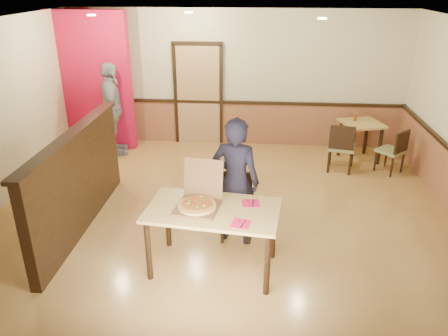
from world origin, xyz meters
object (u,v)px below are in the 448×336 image
(side_chair_left, at_px, (341,146))
(diner, at_px, (236,182))
(passerby, at_px, (112,109))
(side_table, at_px, (361,131))
(diner_chair, at_px, (236,203))
(side_chair_right, at_px, (394,149))
(pizza_box, at_px, (198,202))
(main_table, at_px, (213,217))
(condiment, at_px, (355,117))

(side_chair_left, distance_m, diner, 3.08)
(passerby, bearing_deg, side_chair_left, -115.57)
(side_table, bearing_deg, diner_chair, -127.50)
(side_chair_right, height_order, passerby, passerby)
(pizza_box, bearing_deg, passerby, 130.18)
(diner, height_order, pizza_box, diner)
(passerby, xyz_separation_m, pizza_box, (2.23, -3.66, -0.03))
(side_table, height_order, passerby, passerby)
(passerby, height_order, pizza_box, passerby)
(main_table, height_order, pizza_box, pizza_box)
(diner, bearing_deg, diner_chair, -80.28)
(side_chair_right, bearing_deg, diner, -0.63)
(passerby, bearing_deg, diner, -157.41)
(side_chair_left, xyz_separation_m, passerby, (-4.44, 0.54, 0.42))
(side_chair_right, relative_size, diner, 0.48)
(main_table, distance_m, diner, 0.73)
(diner_chair, height_order, side_table, diner_chair)
(side_chair_left, xyz_separation_m, side_table, (0.46, 0.62, 0.08))
(pizza_box, bearing_deg, side_table, 63.24)
(condiment, bearing_deg, side_table, -43.21)
(diner_chair, bearing_deg, pizza_box, -118.91)
(pizza_box, bearing_deg, diner_chair, 71.40)
(diner_chair, height_order, passerby, passerby)
(diner, xyz_separation_m, condiment, (2.15, 3.20, -0.03))
(diner_chair, distance_m, passerby, 3.92)
(pizza_box, bearing_deg, diner, 66.83)
(side_chair_left, distance_m, passerby, 4.49)
(diner_chair, xyz_separation_m, side_chair_right, (2.75, 2.35, -0.03))
(passerby, bearing_deg, side_table, -107.72)
(side_chair_left, xyz_separation_m, diner, (-1.80, -2.47, 0.37))
(passerby, bearing_deg, diner_chair, -155.91)
(condiment, bearing_deg, passerby, -177.73)
(side_chair_left, xyz_separation_m, condiment, (0.35, 0.73, 0.34))
(side_chair_left, distance_m, condiment, 0.88)
(diner, relative_size, pizza_box, 2.75)
(diner_chair, distance_m, side_chair_left, 2.93)
(main_table, distance_m, side_chair_left, 3.74)
(side_chair_left, height_order, side_chair_right, side_chair_left)
(diner_chair, bearing_deg, passerby, 131.20)
(main_table, xyz_separation_m, diner, (0.23, 0.67, 0.16))
(main_table, distance_m, pizza_box, 0.25)
(pizza_box, bearing_deg, side_chair_right, 53.58)
(diner_chair, bearing_deg, diner, -94.39)
(diner_chair, bearing_deg, main_table, -107.56)
(side_chair_left, height_order, side_table, side_chair_left)
(side_chair_left, bearing_deg, diner, 65.97)
(passerby, distance_m, pizza_box, 4.28)
(side_chair_right, bearing_deg, main_table, 3.92)
(side_chair_right, relative_size, pizza_box, 1.31)
(diner_chair, relative_size, diner, 0.51)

